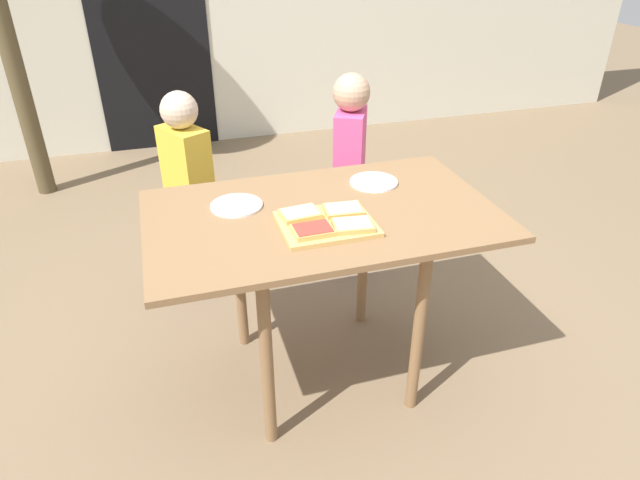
# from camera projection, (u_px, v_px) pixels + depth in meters

# --- Properties ---
(ground_plane) EXTENTS (16.00, 16.00, 0.00)m
(ground_plane) POSITION_uv_depth(u_px,v_px,m) (322.00, 371.00, 2.41)
(ground_plane) COLOR #7B654A
(house_door) EXTENTS (0.90, 0.02, 2.00)m
(house_door) POSITION_uv_depth(u_px,v_px,m) (148.00, 23.00, 4.28)
(house_door) COLOR black
(house_door) RESTS_ON ground
(dining_table) EXTENTS (1.28, 0.77, 0.78)m
(dining_table) POSITION_uv_depth(u_px,v_px,m) (322.00, 234.00, 2.07)
(dining_table) COLOR olive
(dining_table) RESTS_ON ground
(cutting_board) EXTENTS (0.32, 0.26, 0.02)m
(cutting_board) POSITION_uv_depth(u_px,v_px,m) (327.00, 224.00, 1.93)
(cutting_board) COLOR tan
(cutting_board) RESTS_ON dining_table
(pizza_slice_near_left) EXTENTS (0.14, 0.10, 0.02)m
(pizza_slice_near_left) POSITION_uv_depth(u_px,v_px,m) (313.00, 230.00, 1.85)
(pizza_slice_near_left) COLOR #E7A757
(pizza_slice_near_left) RESTS_ON cutting_board
(pizza_slice_far_right) EXTENTS (0.14, 0.11, 0.02)m
(pizza_slice_far_right) POSITION_uv_depth(u_px,v_px,m) (343.00, 210.00, 1.98)
(pizza_slice_far_right) COLOR #E7A757
(pizza_slice_far_right) RESTS_ON cutting_board
(pizza_slice_far_left) EXTENTS (0.14, 0.11, 0.02)m
(pizza_slice_far_left) POSITION_uv_depth(u_px,v_px,m) (300.00, 214.00, 1.95)
(pizza_slice_far_left) COLOR #E7A757
(pizza_slice_far_left) RESTS_ON cutting_board
(pizza_slice_near_right) EXTENTS (0.15, 0.12, 0.02)m
(pizza_slice_near_right) POSITION_uv_depth(u_px,v_px,m) (353.00, 225.00, 1.88)
(pizza_slice_near_right) COLOR #E7A757
(pizza_slice_near_right) RESTS_ON cutting_board
(plate_white_right) EXTENTS (0.19, 0.19, 0.01)m
(plate_white_right) POSITION_uv_depth(u_px,v_px,m) (374.00, 182.00, 2.24)
(plate_white_right) COLOR white
(plate_white_right) RESTS_ON dining_table
(plate_white_left) EXTENTS (0.19, 0.19, 0.01)m
(plate_white_left) POSITION_uv_depth(u_px,v_px,m) (237.00, 205.00, 2.06)
(plate_white_left) COLOR white
(plate_white_left) RESTS_ON dining_table
(child_left) EXTENTS (0.24, 0.28, 1.05)m
(child_left) POSITION_uv_depth(u_px,v_px,m) (189.00, 185.00, 2.65)
(child_left) COLOR #443C62
(child_left) RESTS_ON ground
(child_right) EXTENTS (0.23, 0.28, 1.07)m
(child_right) POSITION_uv_depth(u_px,v_px,m) (350.00, 161.00, 2.83)
(child_right) COLOR navy
(child_right) RESTS_ON ground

